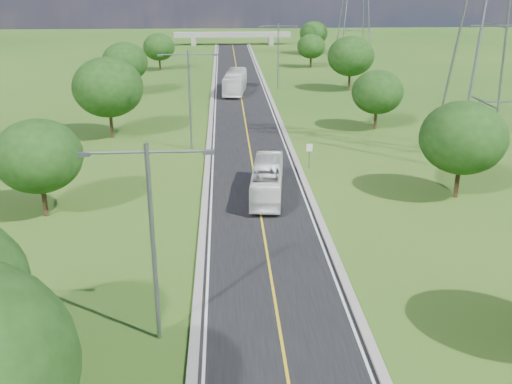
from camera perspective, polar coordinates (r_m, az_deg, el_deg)
ground at (r=74.02m, az=-1.19°, el=7.69°), size 260.00×260.00×0.00m
road at (r=79.86m, az=-1.36°, el=8.69°), size 8.00×150.00×0.06m
curb_left at (r=79.82m, az=-4.44°, el=8.68°), size 0.50×150.00×0.22m
curb_right at (r=80.10m, az=1.72°, el=8.78°), size 0.50×150.00×0.22m
speed_limit_sign at (r=52.86m, az=5.36°, el=4.02°), size 0.55×0.09×2.40m
overpass at (r=152.74m, az=-2.37°, el=15.38°), size 30.00×3.00×3.20m
streetlight_near_left at (r=26.59m, az=-10.37°, el=-3.61°), size 5.90×0.25×10.00m
streetlight_mid_left at (r=58.16m, az=-6.68°, el=9.92°), size 5.90×0.25×10.00m
streetlight_far_right at (r=91.10m, az=2.23°, el=13.95°), size 5.90×0.25×10.00m
power_tower_near at (r=57.63m, az=22.99°, el=16.49°), size 9.00×6.40×28.00m
tree_lb at (r=43.94m, az=-20.94°, el=3.37°), size 6.30×6.30×7.33m
tree_lc at (r=64.26m, az=-14.59°, el=10.10°), size 7.56×7.56×8.79m
tree_ld at (r=88.04m, az=-12.98°, el=12.57°), size 6.72×6.72×7.82m
tree_le at (r=111.38m, az=-9.69°, el=14.10°), size 5.88×5.88×6.84m
tree_rb at (r=47.47m, az=19.99°, el=5.11°), size 6.72×6.72×7.82m
tree_rc at (r=67.57m, az=12.05°, el=9.74°), size 5.88×5.88×6.84m
tree_rd at (r=90.93m, az=9.45°, el=13.25°), size 7.14×7.14×8.30m
tree_re at (r=114.06m, az=5.54°, el=14.28°), size 5.46×5.46×6.35m
tree_rf at (r=134.19m, az=5.78°, el=15.51°), size 6.30×6.30×7.33m
bus_outbound at (r=45.94m, az=1.15°, el=1.27°), size 3.42×10.01×2.73m
bus_inbound at (r=88.29m, az=-2.10°, el=10.95°), size 4.06×11.96×3.27m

